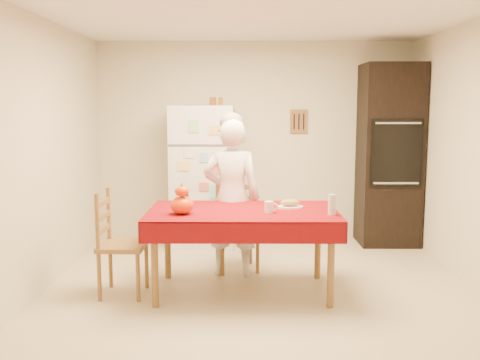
{
  "coord_description": "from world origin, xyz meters",
  "views": [
    {
      "loc": [
        -0.17,
        -4.58,
        1.69
      ],
      "look_at": [
        -0.19,
        0.2,
        1.03
      ],
      "focal_mm": 40.0,
      "sensor_mm": 36.0,
      "label": 1
    }
  ],
  "objects_px": {
    "bread_plate": "(290,207)",
    "chair_left": "(116,239)",
    "oven_cabinet": "(389,155)",
    "chair_far": "(236,221)",
    "dining_table": "(243,218)",
    "pumpkin_lower": "(182,205)",
    "seated_woman": "(232,198)",
    "refrigerator": "(203,176)",
    "wine_glass": "(332,205)",
    "coffee_mug": "(269,207)"
  },
  "relations": [
    {
      "from": "wine_glass",
      "to": "refrigerator",
      "type": "bearing_deg",
      "value": 123.0
    },
    {
      "from": "bread_plate",
      "to": "coffee_mug",
      "type": "bearing_deg",
      "value": -133.8
    },
    {
      "from": "chair_left",
      "to": "oven_cabinet",
      "type": "bearing_deg",
      "value": -56.09
    },
    {
      "from": "dining_table",
      "to": "wine_glass",
      "type": "bearing_deg",
      "value": -14.58
    },
    {
      "from": "coffee_mug",
      "to": "pumpkin_lower",
      "type": "xyz_separation_m",
      "value": [
        -0.76,
        -0.06,
        0.03
      ]
    },
    {
      "from": "dining_table",
      "to": "wine_glass",
      "type": "xyz_separation_m",
      "value": [
        0.77,
        -0.2,
        0.16
      ]
    },
    {
      "from": "bread_plate",
      "to": "wine_glass",
      "type": "bearing_deg",
      "value": -42.31
    },
    {
      "from": "coffee_mug",
      "to": "wine_glass",
      "type": "relative_size",
      "value": 0.57
    },
    {
      "from": "chair_far",
      "to": "chair_left",
      "type": "height_order",
      "value": "same"
    },
    {
      "from": "chair_far",
      "to": "refrigerator",
      "type": "bearing_deg",
      "value": 101.55
    },
    {
      "from": "chair_left",
      "to": "refrigerator",
      "type": "bearing_deg",
      "value": -18.24
    },
    {
      "from": "dining_table",
      "to": "chair_left",
      "type": "bearing_deg",
      "value": -176.38
    },
    {
      "from": "chair_far",
      "to": "pumpkin_lower",
      "type": "height_order",
      "value": "chair_far"
    },
    {
      "from": "dining_table",
      "to": "coffee_mug",
      "type": "height_order",
      "value": "coffee_mug"
    },
    {
      "from": "chair_left",
      "to": "pumpkin_lower",
      "type": "xyz_separation_m",
      "value": [
        0.61,
        -0.1,
        0.33
      ]
    },
    {
      "from": "chair_far",
      "to": "pumpkin_lower",
      "type": "relative_size",
      "value": 4.64
    },
    {
      "from": "pumpkin_lower",
      "to": "coffee_mug",
      "type": "bearing_deg",
      "value": 4.9
    },
    {
      "from": "dining_table",
      "to": "wine_glass",
      "type": "distance_m",
      "value": 0.81
    },
    {
      "from": "bread_plate",
      "to": "seated_woman",
      "type": "bearing_deg",
      "value": 142.95
    },
    {
      "from": "wine_glass",
      "to": "chair_far",
      "type": "bearing_deg",
      "value": 131.95
    },
    {
      "from": "oven_cabinet",
      "to": "bread_plate",
      "type": "xyz_separation_m",
      "value": [
        -1.36,
        -1.68,
        -0.33
      ]
    },
    {
      "from": "chair_far",
      "to": "bread_plate",
      "type": "relative_size",
      "value": 3.96
    },
    {
      "from": "refrigerator",
      "to": "dining_table",
      "type": "height_order",
      "value": "refrigerator"
    },
    {
      "from": "oven_cabinet",
      "to": "refrigerator",
      "type": "bearing_deg",
      "value": -178.82
    },
    {
      "from": "chair_far",
      "to": "wine_glass",
      "type": "distance_m",
      "value": 1.3
    },
    {
      "from": "seated_woman",
      "to": "coffee_mug",
      "type": "xyz_separation_m",
      "value": [
        0.34,
        -0.63,
        0.03
      ]
    },
    {
      "from": "bread_plate",
      "to": "chair_left",
      "type": "bearing_deg",
      "value": -173.65
    },
    {
      "from": "coffee_mug",
      "to": "wine_glass",
      "type": "height_order",
      "value": "wine_glass"
    },
    {
      "from": "wine_glass",
      "to": "bread_plate",
      "type": "distance_m",
      "value": 0.46
    },
    {
      "from": "oven_cabinet",
      "to": "chair_far",
      "type": "bearing_deg",
      "value": -150.68
    },
    {
      "from": "refrigerator",
      "to": "oven_cabinet",
      "type": "bearing_deg",
      "value": 1.18
    },
    {
      "from": "chair_far",
      "to": "bread_plate",
      "type": "xyz_separation_m",
      "value": [
        0.51,
        -0.63,
        0.26
      ]
    },
    {
      "from": "chair_left",
      "to": "seated_woman",
      "type": "height_order",
      "value": "seated_woman"
    },
    {
      "from": "refrigerator",
      "to": "dining_table",
      "type": "relative_size",
      "value": 1.0
    },
    {
      "from": "refrigerator",
      "to": "coffee_mug",
      "type": "bearing_deg",
      "value": -68.75
    },
    {
      "from": "dining_table",
      "to": "seated_woman",
      "type": "bearing_deg",
      "value": 102.03
    },
    {
      "from": "oven_cabinet",
      "to": "dining_table",
      "type": "xyz_separation_m",
      "value": [
        -1.79,
        -1.78,
        -0.41
      ]
    },
    {
      "from": "chair_left",
      "to": "seated_woman",
      "type": "bearing_deg",
      "value": -58.67
    },
    {
      "from": "dining_table",
      "to": "bread_plate",
      "type": "height_order",
      "value": "bread_plate"
    },
    {
      "from": "coffee_mug",
      "to": "bread_plate",
      "type": "height_order",
      "value": "coffee_mug"
    },
    {
      "from": "chair_far",
      "to": "chair_left",
      "type": "distance_m",
      "value": 1.34
    },
    {
      "from": "oven_cabinet",
      "to": "pumpkin_lower",
      "type": "distance_m",
      "value": 3.05
    },
    {
      "from": "refrigerator",
      "to": "pumpkin_lower",
      "type": "xyz_separation_m",
      "value": [
        -0.04,
        -1.91,
        -0.01
      ]
    },
    {
      "from": "dining_table",
      "to": "bread_plate",
      "type": "distance_m",
      "value": 0.45
    },
    {
      "from": "seated_woman",
      "to": "oven_cabinet",
      "type": "bearing_deg",
      "value": -140.14
    },
    {
      "from": "refrigerator",
      "to": "pumpkin_lower",
      "type": "height_order",
      "value": "refrigerator"
    },
    {
      "from": "oven_cabinet",
      "to": "pumpkin_lower",
      "type": "relative_size",
      "value": 10.74
    },
    {
      "from": "wine_glass",
      "to": "coffee_mug",
      "type": "bearing_deg",
      "value": 170.57
    },
    {
      "from": "seated_woman",
      "to": "pumpkin_lower",
      "type": "xyz_separation_m",
      "value": [
        -0.42,
        -0.69,
        0.05
      ]
    },
    {
      "from": "chair_left",
      "to": "pumpkin_lower",
      "type": "relative_size",
      "value": 4.64
    }
  ]
}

